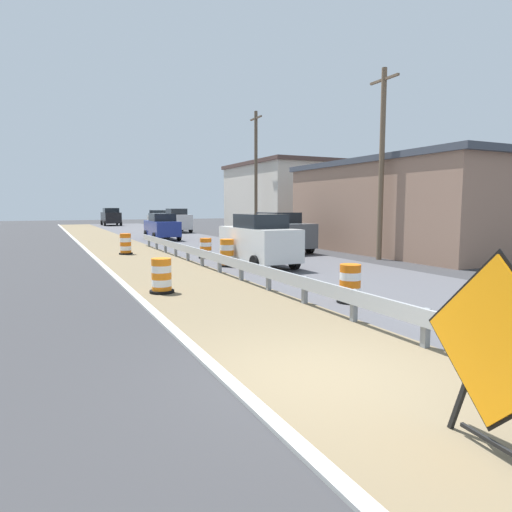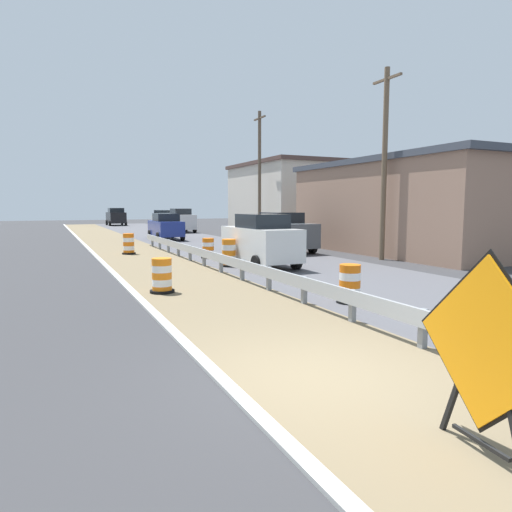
{
  "view_description": "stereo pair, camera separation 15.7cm",
  "coord_description": "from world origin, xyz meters",
  "px_view_note": "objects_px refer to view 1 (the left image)",
  "views": [
    {
      "loc": [
        -3.6,
        -5.33,
        2.47
      ],
      "look_at": [
        1.81,
        5.97,
        1.09
      ],
      "focal_mm": 31.8,
      "sensor_mm": 36.0,
      "label": 1
    },
    {
      "loc": [
        -3.46,
        -5.4,
        2.47
      ],
      "look_at": [
        1.81,
        5.97,
        1.09
      ],
      "focal_mm": 31.8,
      "sensor_mm": 36.0,
      "label": 2
    }
  ],
  "objects_px": {
    "traffic_barrel_mid": "(227,254)",
    "car_lead_far_lane": "(111,217)",
    "traffic_barrel_farther": "(126,245)",
    "warning_sign_diamond": "(493,348)",
    "traffic_barrel_nearest": "(350,285)",
    "car_trailing_far_lane": "(259,240)",
    "car_distant_a": "(160,220)",
    "car_trailing_near_lane": "(177,220)",
    "traffic_barrel_far": "(206,249)",
    "utility_pole_mid": "(256,174)",
    "car_mid_far_lane": "(280,232)",
    "car_lead_near_lane": "(162,227)",
    "utility_pole_near": "(382,162)",
    "traffic_barrel_close": "(162,277)"
  },
  "relations": [
    {
      "from": "car_lead_near_lane",
      "to": "car_lead_far_lane",
      "type": "height_order",
      "value": "car_lead_far_lane"
    },
    {
      "from": "car_trailing_near_lane",
      "to": "traffic_barrel_farther",
      "type": "bearing_deg",
      "value": -23.44
    },
    {
      "from": "traffic_barrel_nearest",
      "to": "utility_pole_near",
      "type": "relative_size",
      "value": 0.12
    },
    {
      "from": "traffic_barrel_far",
      "to": "car_distant_a",
      "type": "distance_m",
      "value": 27.82
    },
    {
      "from": "traffic_barrel_farther",
      "to": "traffic_barrel_far",
      "type": "bearing_deg",
      "value": -47.67
    },
    {
      "from": "traffic_barrel_farther",
      "to": "warning_sign_diamond",
      "type": "bearing_deg",
      "value": -89.94
    },
    {
      "from": "traffic_barrel_nearest",
      "to": "car_trailing_far_lane",
      "type": "bearing_deg",
      "value": 82.57
    },
    {
      "from": "utility_pole_near",
      "to": "warning_sign_diamond",
      "type": "bearing_deg",
      "value": -127.11
    },
    {
      "from": "traffic_barrel_farther",
      "to": "car_distant_a",
      "type": "height_order",
      "value": "car_distant_a"
    },
    {
      "from": "car_lead_near_lane",
      "to": "car_trailing_near_lane",
      "type": "bearing_deg",
      "value": -21.06
    },
    {
      "from": "utility_pole_mid",
      "to": "traffic_barrel_mid",
      "type": "bearing_deg",
      "value": -119.96
    },
    {
      "from": "traffic_barrel_nearest",
      "to": "traffic_barrel_far",
      "type": "relative_size",
      "value": 1.04
    },
    {
      "from": "traffic_barrel_far",
      "to": "utility_pole_mid",
      "type": "distance_m",
      "value": 13.55
    },
    {
      "from": "traffic_barrel_far",
      "to": "utility_pole_mid",
      "type": "relative_size",
      "value": 0.1
    },
    {
      "from": "traffic_barrel_nearest",
      "to": "car_trailing_far_lane",
      "type": "height_order",
      "value": "car_trailing_far_lane"
    },
    {
      "from": "traffic_barrel_farther",
      "to": "car_lead_near_lane",
      "type": "xyz_separation_m",
      "value": [
        4.19,
        9.31,
        0.49
      ]
    },
    {
      "from": "car_mid_far_lane",
      "to": "utility_pole_near",
      "type": "distance_m",
      "value": 6.62
    },
    {
      "from": "traffic_barrel_close",
      "to": "car_lead_near_lane",
      "type": "distance_m",
      "value": 21.01
    },
    {
      "from": "car_lead_near_lane",
      "to": "car_distant_a",
      "type": "relative_size",
      "value": 1.18
    },
    {
      "from": "car_trailing_far_lane",
      "to": "car_distant_a",
      "type": "xyz_separation_m",
      "value": [
        3.48,
        31.15,
        -0.06
      ]
    },
    {
      "from": "traffic_barrel_nearest",
      "to": "traffic_barrel_far",
      "type": "xyz_separation_m",
      "value": [
        -0.04,
        11.03,
        -0.02
      ]
    },
    {
      "from": "car_lead_far_lane",
      "to": "car_mid_far_lane",
      "type": "relative_size",
      "value": 1.01
    },
    {
      "from": "utility_pole_near",
      "to": "car_distant_a",
      "type": "bearing_deg",
      "value": 94.75
    },
    {
      "from": "traffic_barrel_mid",
      "to": "car_mid_far_lane",
      "type": "relative_size",
      "value": 0.25
    },
    {
      "from": "car_trailing_near_lane",
      "to": "car_lead_far_lane",
      "type": "height_order",
      "value": "car_trailing_near_lane"
    },
    {
      "from": "traffic_barrel_far",
      "to": "car_distant_a",
      "type": "relative_size",
      "value": 0.23
    },
    {
      "from": "car_distant_a",
      "to": "car_trailing_near_lane",
      "type": "bearing_deg",
      "value": 2.66
    },
    {
      "from": "car_distant_a",
      "to": "traffic_barrel_far",
      "type": "bearing_deg",
      "value": -9.03
    },
    {
      "from": "traffic_barrel_mid",
      "to": "traffic_barrel_farther",
      "type": "height_order",
      "value": "traffic_barrel_mid"
    },
    {
      "from": "traffic_barrel_farther",
      "to": "car_lead_far_lane",
      "type": "bearing_deg",
      "value": 83.17
    },
    {
      "from": "car_lead_near_lane",
      "to": "car_lead_far_lane",
      "type": "xyz_separation_m",
      "value": [
        0.17,
        27.13,
        0.14
      ]
    },
    {
      "from": "warning_sign_diamond",
      "to": "car_lead_far_lane",
      "type": "xyz_separation_m",
      "value": [
        4.34,
        57.29,
        0.03
      ]
    },
    {
      "from": "traffic_barrel_farther",
      "to": "traffic_barrel_nearest",
      "type": "bearing_deg",
      "value": -77.64
    },
    {
      "from": "traffic_barrel_nearest",
      "to": "car_mid_far_lane",
      "type": "relative_size",
      "value": 0.22
    },
    {
      "from": "traffic_barrel_far",
      "to": "car_lead_far_lane",
      "type": "relative_size",
      "value": 0.21
    },
    {
      "from": "traffic_barrel_farther",
      "to": "utility_pole_near",
      "type": "relative_size",
      "value": 0.12
    },
    {
      "from": "warning_sign_diamond",
      "to": "traffic_barrel_mid",
      "type": "bearing_deg",
      "value": -95.67
    },
    {
      "from": "car_lead_near_lane",
      "to": "car_trailing_near_lane",
      "type": "height_order",
      "value": "car_trailing_near_lane"
    },
    {
      "from": "traffic_barrel_farther",
      "to": "car_trailing_near_lane",
      "type": "relative_size",
      "value": 0.24
    },
    {
      "from": "car_mid_far_lane",
      "to": "car_trailing_far_lane",
      "type": "bearing_deg",
      "value": -39.02
    },
    {
      "from": "traffic_barrel_mid",
      "to": "car_lead_far_lane",
      "type": "distance_m",
      "value": 43.05
    },
    {
      "from": "warning_sign_diamond",
      "to": "traffic_barrel_far",
      "type": "distance_m",
      "value": 17.71
    },
    {
      "from": "traffic_barrel_far",
      "to": "car_trailing_far_lane",
      "type": "height_order",
      "value": "car_trailing_far_lane"
    },
    {
      "from": "traffic_barrel_farther",
      "to": "car_trailing_far_lane",
      "type": "xyz_separation_m",
      "value": [
        4.13,
        -7.13,
        0.59
      ]
    },
    {
      "from": "traffic_barrel_farther",
      "to": "car_lead_near_lane",
      "type": "bearing_deg",
      "value": 65.77
    },
    {
      "from": "warning_sign_diamond",
      "to": "car_trailing_near_lane",
      "type": "relative_size",
      "value": 0.47
    },
    {
      "from": "traffic_barrel_far",
      "to": "warning_sign_diamond",
      "type": "bearing_deg",
      "value": -100.11
    },
    {
      "from": "car_trailing_near_lane",
      "to": "car_distant_a",
      "type": "distance_m",
      "value": 5.83
    },
    {
      "from": "warning_sign_diamond",
      "to": "traffic_barrel_farther",
      "type": "relative_size",
      "value": 1.94
    },
    {
      "from": "warning_sign_diamond",
      "to": "utility_pole_near",
      "type": "relative_size",
      "value": 0.24
    }
  ]
}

